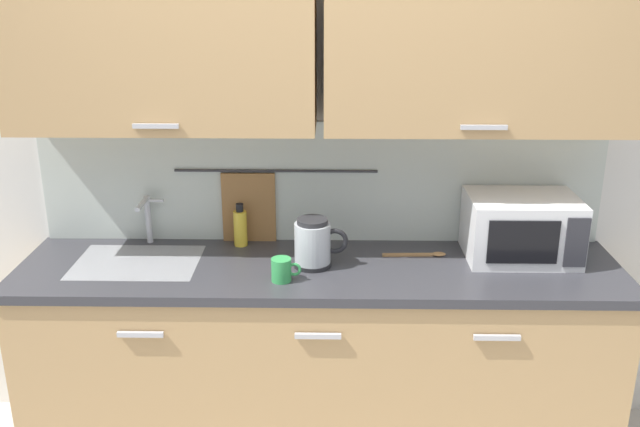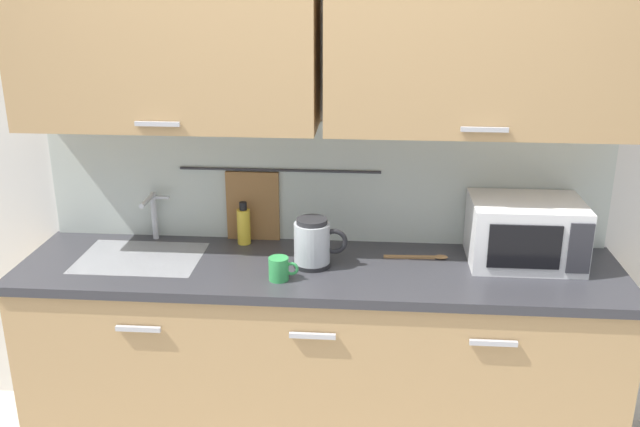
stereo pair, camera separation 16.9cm
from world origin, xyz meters
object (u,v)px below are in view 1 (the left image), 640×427
object	(u,v)px
microwave	(521,227)
electric_kettle	(314,243)
wooden_spoon	(422,254)
mug_near_sink	(282,270)
dish_soap_bottle	(240,227)

from	to	relation	value
microwave	electric_kettle	bearing A→B (deg)	-172.73
electric_kettle	wooden_spoon	size ratio (longest dim) A/B	0.82
microwave	mug_near_sink	distance (m)	1.04
electric_kettle	dish_soap_bottle	bearing A→B (deg)	145.86
microwave	wooden_spoon	world-z (taller)	microwave
electric_kettle	microwave	bearing A→B (deg)	7.27
microwave	dish_soap_bottle	distance (m)	1.22
microwave	electric_kettle	world-z (taller)	microwave
mug_near_sink	wooden_spoon	xyz separation A→B (m)	(0.59, 0.27, -0.04)
dish_soap_bottle	wooden_spoon	world-z (taller)	dish_soap_bottle
mug_near_sink	electric_kettle	bearing A→B (deg)	51.11
wooden_spoon	mug_near_sink	bearing A→B (deg)	-155.60
dish_soap_bottle	mug_near_sink	size ratio (longest dim) A/B	1.63
microwave	electric_kettle	size ratio (longest dim) A/B	2.03
electric_kettle	wooden_spoon	world-z (taller)	electric_kettle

